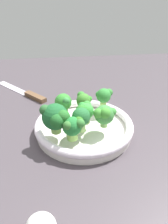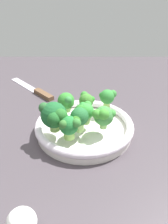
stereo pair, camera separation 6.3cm
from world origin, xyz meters
TOP-DOWN VIEW (x-y plane):
  - ground_plane at (0.00, 0.00)cm, footprint 130.00×130.00cm
  - bowl at (3.69, -3.61)cm, footprint 26.79×26.79cm
  - broccoli_floret_0 at (4.25, 2.14)cm, footprint 4.51×4.54cm
  - broccoli_floret_1 at (0.41, -10.94)cm, footprint 5.17×4.66cm
  - broccoli_floret_2 at (2.56, -7.43)cm, footprint 4.61×5.04cm
  - broccoli_floret_3 at (10.29, 3.31)cm, footprint 5.08×4.22cm
  - broccoli_floret_4 at (8.51, -6.68)cm, footprint 6.11×5.46cm
  - broccoli_floret_5 at (-3.71, -8.00)cm, footprint 7.26×7.75cm
  - broccoli_floret_6 at (3.90, -4.05)cm, footprint 4.55×4.52cm
  - broccoli_floret_7 at (-1.45, 2.05)cm, footprint 4.82×5.11cm
  - knife at (-14.12, 22.45)cm, footprint 19.76×21.21cm
  - garlic_bulb at (-6.81, -32.74)cm, footprint 5.21×5.21cm

SIDE VIEW (x-z plane):
  - ground_plane at x=0.00cm, z-range -2.50..0.00cm
  - knife at x=-14.12cm, z-range -0.20..1.30cm
  - bowl at x=3.69cm, z-range 0.04..3.82cm
  - garlic_bulb at x=-6.81cm, z-range 0.00..5.21cm
  - broccoli_floret_7 at x=-1.45cm, z-range 4.08..9.69cm
  - broccoli_floret_0 at x=4.25cm, z-range 4.18..9.77cm
  - broccoli_floret_6 at x=3.90cm, z-range 4.39..10.19cm
  - broccoli_floret_1 at x=0.41cm, z-range 4.42..10.38cm
  - broccoli_floret_4 at x=8.51cm, z-range 4.36..10.64cm
  - broccoli_floret_3 at x=10.29cm, z-range 4.59..10.74cm
  - broccoli_floret_2 at x=2.56cm, z-range 4.59..11.08cm
  - broccoli_floret_5 at x=-3.71cm, z-range 4.48..12.26cm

